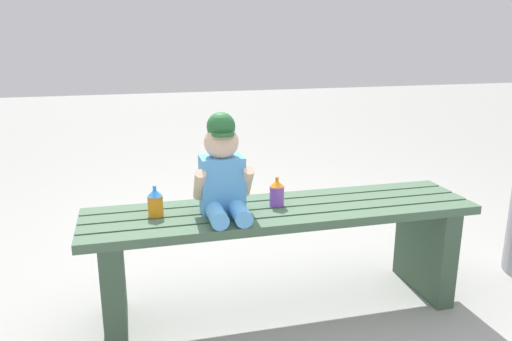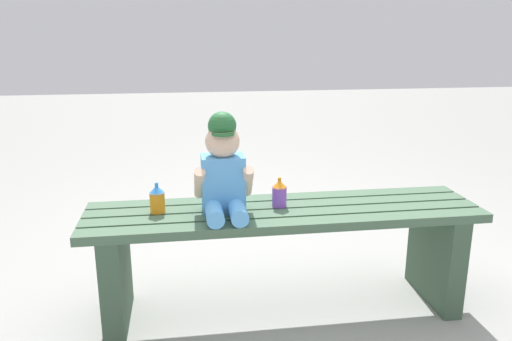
% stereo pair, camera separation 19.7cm
% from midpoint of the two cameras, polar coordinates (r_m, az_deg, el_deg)
% --- Properties ---
extents(ground_plane, '(16.00, 16.00, 0.00)m').
position_cam_midpoint_polar(ground_plane, '(2.30, 0.25, -15.22)').
color(ground_plane, '#999993').
extents(park_bench, '(1.62, 0.39, 0.47)m').
position_cam_midpoint_polar(park_bench, '(2.15, 0.26, -7.99)').
color(park_bench, '#47664C').
rests_on(park_bench, ground_plane).
extents(child_figure, '(0.23, 0.27, 0.40)m').
position_cam_midpoint_polar(child_figure, '(1.99, -6.60, -0.06)').
color(child_figure, '#59A5E5').
rests_on(child_figure, park_bench).
extents(sippy_cup_left, '(0.06, 0.06, 0.12)m').
position_cam_midpoint_polar(sippy_cup_left, '(2.04, -13.99, -3.49)').
color(sippy_cup_left, orange).
rests_on(sippy_cup_left, park_bench).
extents(sippy_cup_right, '(0.06, 0.06, 0.12)m').
position_cam_midpoint_polar(sippy_cup_right, '(2.10, -0.32, -2.49)').
color(sippy_cup_right, '#8C4CCC').
rests_on(sippy_cup_right, park_bench).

